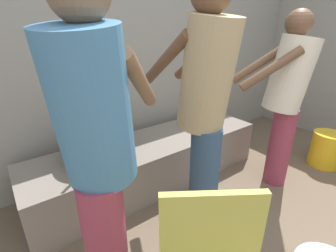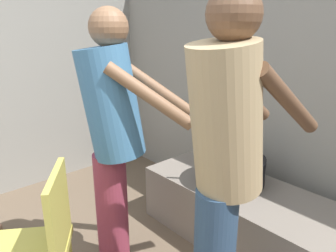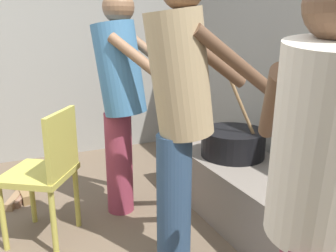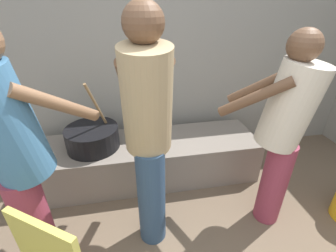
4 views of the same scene
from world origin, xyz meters
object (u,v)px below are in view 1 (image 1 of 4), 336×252
(cook_in_cream_shirt, at_px, (286,94))
(bucket_yellow_plastic, at_px, (326,149))
(cook_in_tan_shirt, at_px, (205,103))
(cooking_pot_main, at_px, (98,146))
(cook_in_blue_shirt, at_px, (98,149))

(cook_in_cream_shirt, relative_size, bucket_yellow_plastic, 4.12)
(bucket_yellow_plastic, bearing_deg, cook_in_cream_shirt, 166.95)
(cook_in_tan_shirt, bearing_deg, bucket_yellow_plastic, -6.08)
(cooking_pot_main, distance_m, cook_in_cream_shirt, 1.61)
(cook_in_tan_shirt, bearing_deg, cook_in_cream_shirt, -0.60)
(cook_in_blue_shirt, height_order, cook_in_cream_shirt, cook_in_blue_shirt)
(cook_in_cream_shirt, bearing_deg, bucket_yellow_plastic, -13.05)
(cook_in_tan_shirt, xyz_separation_m, cook_in_cream_shirt, (0.95, -0.01, -0.09))
(cooking_pot_main, height_order, cook_in_blue_shirt, cook_in_blue_shirt)
(cooking_pot_main, relative_size, cook_in_blue_shirt, 0.41)
(cook_in_tan_shirt, height_order, cook_in_cream_shirt, cook_in_tan_shirt)
(bucket_yellow_plastic, bearing_deg, cook_in_blue_shirt, 178.34)
(bucket_yellow_plastic, bearing_deg, cooking_pot_main, 158.07)
(cook_in_tan_shirt, bearing_deg, cook_in_blue_shirt, -171.54)
(cook_in_tan_shirt, xyz_separation_m, bucket_yellow_plastic, (1.68, -0.18, -0.78))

